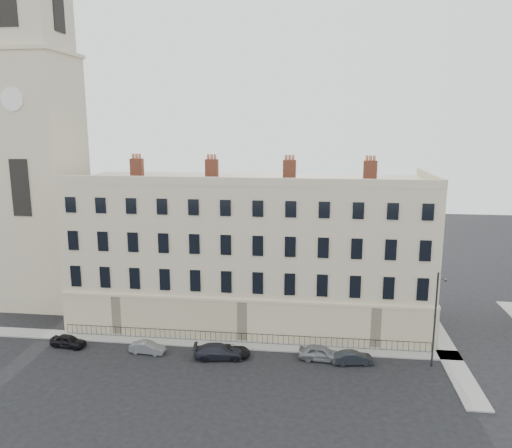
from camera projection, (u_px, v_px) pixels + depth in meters
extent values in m
plane|color=black|center=(303.00, 375.00, 41.62)|extent=(160.00, 160.00, 0.00)
cube|color=beige|center=(250.00, 250.00, 52.52)|extent=(36.00, 12.00, 15.00)
cube|color=beige|center=(242.00, 321.00, 47.69)|extent=(36.10, 0.18, 4.00)
cube|color=beige|center=(424.00, 307.00, 51.46)|extent=(0.18, 12.10, 4.00)
cube|color=beige|center=(242.00, 182.00, 45.26)|extent=(36.00, 0.35, 0.80)
cube|color=beige|center=(431.00, 178.00, 48.83)|extent=(0.35, 12.00, 0.80)
cube|color=brown|center=(137.00, 168.00, 52.26)|extent=(1.30, 0.70, 2.00)
cube|color=brown|center=(212.00, 169.00, 51.31)|extent=(1.30, 0.70, 2.00)
cube|color=brown|center=(289.00, 170.00, 50.36)|extent=(1.30, 0.70, 2.00)
cube|color=brown|center=(370.00, 171.00, 49.41)|extent=(1.30, 0.70, 2.00)
cube|color=beige|center=(41.00, 183.00, 56.03)|extent=(8.00, 8.00, 28.00)
cube|color=beige|center=(26.00, 3.00, 52.27)|extent=(7.04, 7.04, 10.00)
cylinder|color=white|center=(12.00, 99.00, 50.30)|extent=(2.40, 0.14, 2.40)
cube|color=gray|center=(200.00, 342.00, 47.66)|extent=(48.00, 2.00, 0.12)
cube|color=gray|center=(441.00, 341.00, 47.84)|extent=(2.00, 24.00, 0.12)
cube|color=black|center=(241.00, 333.00, 47.38)|extent=(35.00, 0.04, 0.04)
cube|color=black|center=(241.00, 342.00, 47.56)|extent=(35.00, 0.04, 0.04)
imported|color=black|center=(68.00, 341.00, 46.75)|extent=(3.54, 1.81, 1.15)
imported|color=slate|center=(147.00, 348.00, 45.47)|extent=(3.32, 1.40, 1.06)
imported|color=#20212B|center=(219.00, 351.00, 44.43)|extent=(4.75, 2.44, 1.32)
imported|color=black|center=(229.00, 351.00, 44.75)|extent=(3.95, 1.98, 1.07)
imported|color=slate|center=(321.00, 353.00, 44.09)|extent=(4.10, 1.96, 1.35)
imported|color=black|center=(353.00, 358.00, 43.40)|extent=(3.58, 1.74, 1.13)
cylinder|color=#2D2D32|center=(435.00, 320.00, 42.26)|extent=(0.17, 0.17, 8.44)
cylinder|color=#2D2D32|center=(442.00, 276.00, 40.72)|extent=(0.34, 1.58, 0.11)
cube|color=#2D2D32|center=(445.00, 280.00, 40.00)|extent=(0.27, 0.55, 0.13)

